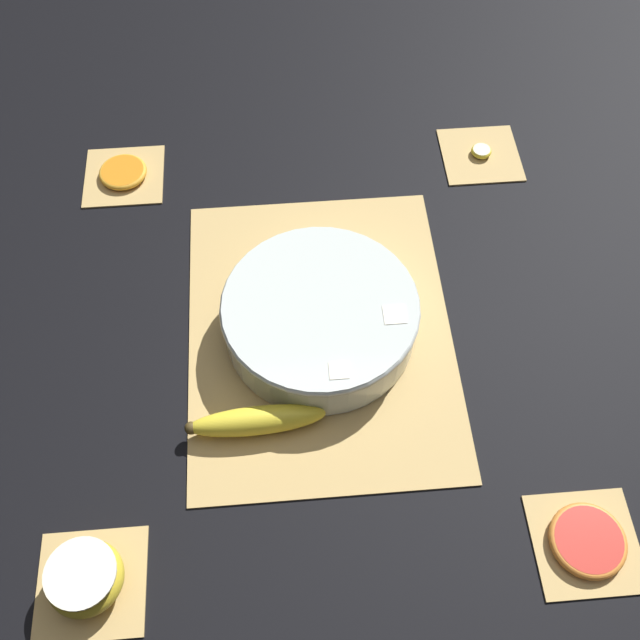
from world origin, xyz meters
TOP-DOWN VIEW (x-y plane):
  - ground_plane at (0.00, 0.00)m, footprint 6.00×6.00m
  - bamboo_mat_center at (0.00, 0.00)m, footprint 0.49×0.37m
  - coaster_mat_near_left at (-0.33, -0.30)m, footprint 0.13×0.13m
  - coaster_mat_near_right at (0.33, -0.30)m, footprint 0.13×0.13m
  - coaster_mat_far_left at (-0.33, 0.30)m, footprint 0.13×0.13m
  - coaster_mat_far_right at (0.33, 0.30)m, footprint 0.13×0.13m
  - fruit_salad_bowl at (-0.00, -0.00)m, footprint 0.27×0.27m
  - whole_banana at (-0.14, 0.10)m, footprint 0.05×0.18m
  - apple_half at (-0.33, 0.30)m, footprint 0.09×0.09m
  - orange_slice_whole at (0.33, 0.30)m, footprint 0.08×0.08m
  - banana_coin_single at (0.33, -0.30)m, footprint 0.03×0.03m
  - grapefruit_slice at (-0.33, -0.30)m, footprint 0.09×0.09m

SIDE VIEW (x-z plane):
  - ground_plane at x=0.00m, z-range 0.00..0.00m
  - coaster_mat_near_left at x=-0.33m, z-range 0.00..0.01m
  - coaster_mat_near_right at x=0.33m, z-range 0.00..0.01m
  - coaster_mat_far_left at x=-0.33m, z-range 0.00..0.01m
  - coaster_mat_far_right at x=0.33m, z-range 0.00..0.01m
  - bamboo_mat_center at x=0.00m, z-range 0.00..0.01m
  - banana_coin_single at x=0.33m, z-range 0.01..0.01m
  - orange_slice_whole at x=0.33m, z-range 0.01..0.02m
  - grapefruit_slice at x=-0.33m, z-range 0.01..0.02m
  - whole_banana at x=-0.14m, z-range 0.01..0.04m
  - apple_half at x=-0.33m, z-range 0.01..0.06m
  - fruit_salad_bowl at x=0.00m, z-range 0.01..0.08m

